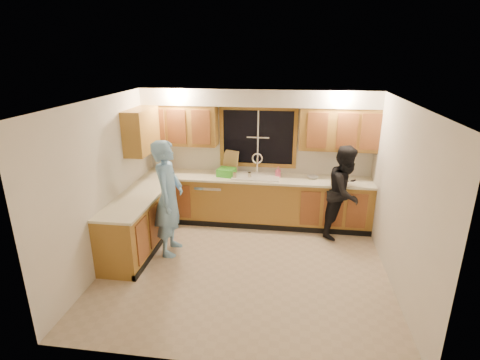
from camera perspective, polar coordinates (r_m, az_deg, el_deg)
name	(u,v)px	position (r m, az deg, el deg)	size (l,w,h in m)	color
floor	(245,267)	(5.85, 0.74, -13.13)	(4.20, 4.20, 0.00)	#BFAB93
ceiling	(246,101)	(4.99, 0.86, 11.96)	(4.20, 4.20, 0.00)	white
wall_back	(258,155)	(7.09, 2.72, 3.77)	(4.20, 4.20, 0.00)	silver
wall_left	(105,184)	(5.92, -19.83, -0.51)	(3.80, 3.80, 0.00)	silver
wall_right	(400,198)	(5.46, 23.24, -2.54)	(3.80, 3.80, 0.00)	silver
base_cabinets_back	(256,201)	(7.07, 2.39, -3.22)	(4.20, 0.60, 0.88)	#AC7A31
base_cabinets_left	(139,224)	(6.38, -15.19, -6.47)	(0.60, 1.90, 0.88)	#AC7A31
countertop_back	(256,178)	(6.89, 2.43, 0.28)	(4.20, 0.63, 0.04)	#F5EECE
countertop_left	(137,198)	(6.19, -15.43, -2.63)	(0.63, 1.90, 0.04)	#F5EECE
upper_cabinets_left	(181,125)	(7.07, -9.02, 8.30)	(1.35, 0.33, 0.75)	#AC7A31
upper_cabinets_right	(338,129)	(6.82, 14.77, 7.51)	(1.35, 0.33, 0.75)	#AC7A31
upper_cabinets_return	(142,131)	(6.68, -14.77, 7.27)	(0.33, 0.90, 0.75)	#AC7A31
soffit	(258,97)	(6.71, 2.73, 12.47)	(4.20, 0.35, 0.30)	silver
window_frame	(258,137)	(7.00, 2.76, 6.51)	(1.44, 0.03, 1.14)	black
sink	(256,180)	(6.92, 2.45, 0.05)	(0.86, 0.52, 0.57)	white
dishwasher	(211,200)	(7.19, -4.38, -3.11)	(0.60, 0.56, 0.82)	white
stove	(124,240)	(5.91, -17.32, -8.69)	(0.58, 0.75, 0.90)	white
man	(169,198)	(5.98, -10.82, -2.75)	(0.68, 0.45, 1.86)	#7CB5EB
woman	(345,192)	(6.69, 15.72, -1.77)	(0.80, 0.62, 1.64)	black
knife_block	(165,167)	(7.26, -11.41, 1.88)	(0.11, 0.09, 0.20)	brown
cutting_board	(231,162)	(7.10, -1.45, 2.83)	(0.32, 0.02, 0.43)	tan
dish_crate	(226,172)	(6.95, -2.08, 1.21)	(0.30, 0.28, 0.14)	green
soap_bottle	(278,172)	(6.89, 5.83, 1.22)	(0.09, 0.09, 0.20)	#F95F85
bowl	(313,177)	(6.93, 11.03, 0.41)	(0.19, 0.19, 0.05)	silver
can_left	(235,176)	(6.77, -0.84, 0.64)	(0.07, 0.07, 0.12)	#C3B696
can_right	(250,175)	(6.80, 1.47, 0.71)	(0.06, 0.06, 0.11)	#C3B696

